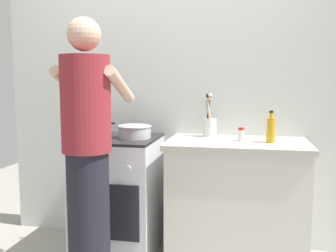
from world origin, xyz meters
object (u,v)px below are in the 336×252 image
Objects in this scene: oil_bottle at (271,129)px; spice_bottle at (241,134)px; utensil_crock at (210,125)px; person at (88,158)px; mixing_bowl at (135,131)px; pot at (99,130)px; stove_range at (118,195)px.

spice_bottle is at bearing 170.44° from oil_bottle.
oil_bottle is at bearing -23.96° from utensil_crock.
spice_bottle is 0.06× the size of person.
person is (-0.13, -0.58, -0.09)m from mixing_bowl.
person is (-1.12, -0.57, -0.13)m from oil_bottle.
oil_bottle reaches higher than pot.
utensil_crock is (0.68, 0.18, 0.54)m from stove_range.
mixing_bowl is (0.14, -0.01, 0.50)m from stove_range.
utensil_crock reaches higher than stove_range.
stove_range is 0.71m from person.
stove_range is 3.50× the size of mixing_bowl.
person reaches higher than pot.
person is (-0.91, -0.60, -0.09)m from spice_bottle.
person is at bearing -146.65° from spice_bottle.
person is at bearing -75.28° from pot.
utensil_crock is at bearing 18.70° from mixing_bowl.
stove_range is 3.60× the size of pot.
utensil_crock reaches higher than pot.
spice_bottle is at bearing 1.04° from stove_range.
stove_range is at bearing -178.96° from spice_bottle.
stove_range is 1.05m from spice_bottle.
mixing_bowl is at bearing -161.30° from utensil_crock.
person reaches higher than spice_bottle.
oil_bottle reaches higher than spice_bottle.
utensil_crock reaches higher than oil_bottle.
oil_bottle is (1.27, -0.01, 0.03)m from pot.
stove_range is at bearing 91.09° from person.
stove_range is 1.25m from oil_bottle.
person is (0.01, -0.58, 0.41)m from stove_range.
stove_range is at bearing 177.95° from mixing_bowl.
spice_bottle is (0.78, 0.02, -0.01)m from mixing_bowl.
person is at bearing -131.41° from utensil_crock.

